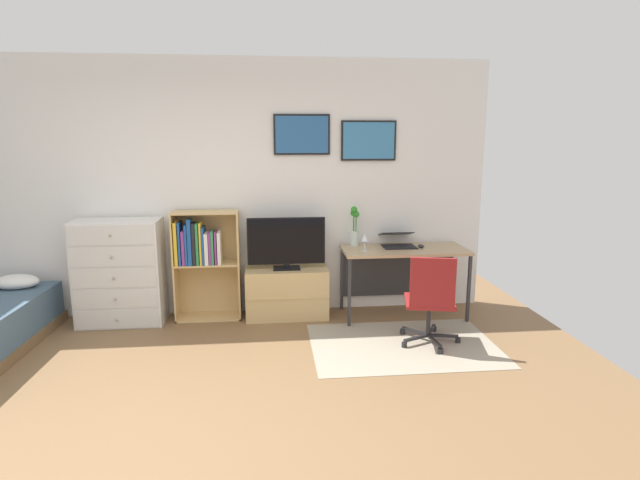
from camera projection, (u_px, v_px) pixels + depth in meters
ground_plane at (165, 436)px, 3.31m from camera, size 7.20×7.20×0.00m
wall_back_with_posters at (204, 189)px, 5.41m from camera, size 6.12×0.09×2.70m
area_rug at (403, 345)px, 4.76m from camera, size 1.70×1.20×0.01m
dresser at (120, 272)px, 5.22m from camera, size 0.85×0.46×1.08m
bookshelf at (203, 255)px, 5.34m from camera, size 0.68×0.30×1.15m
tv_stand at (287, 293)px, 5.46m from camera, size 0.87×0.41×0.53m
television at (286, 244)px, 5.33m from camera, size 0.81×0.16×0.55m
desk at (402, 259)px, 5.51m from camera, size 1.31×0.59×0.74m
office_chair at (431, 298)px, 4.66m from camera, size 0.58×0.57×0.86m
laptop at (398, 240)px, 5.51m from camera, size 0.35×0.38×0.16m
computer_mouse at (421, 246)px, 5.44m from camera, size 0.06×0.10×0.03m
bamboo_vase at (354, 227)px, 5.50m from camera, size 0.10×0.10×0.43m
wine_glass at (365, 238)px, 5.25m from camera, size 0.07×0.07×0.18m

